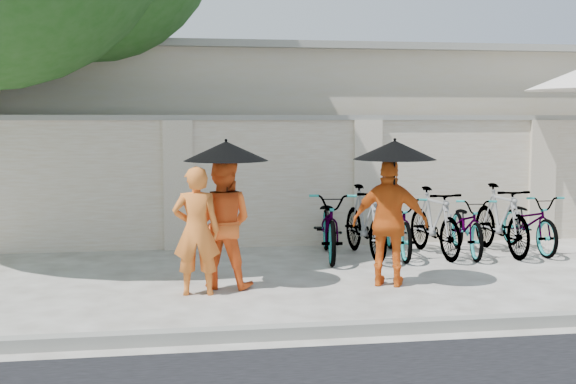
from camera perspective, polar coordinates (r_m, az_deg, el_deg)
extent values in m
plane|color=silver|center=(8.46, -1.60, -8.06)|extent=(80.00, 80.00, 0.00)
cube|color=gray|center=(6.82, 0.25, -10.98)|extent=(40.00, 0.16, 0.12)
cube|color=silver|center=(11.57, 1.28, 0.74)|extent=(20.00, 0.30, 2.00)
cube|color=#BDB3A4|center=(15.45, 2.45, 4.26)|extent=(14.00, 6.00, 3.20)
imported|color=orange|center=(8.35, -7.25, -3.07)|extent=(0.57, 0.39, 1.49)
imported|color=orange|center=(8.68, -5.24, -2.44)|extent=(0.90, 0.79, 1.57)
cylinder|color=black|center=(8.54, -4.90, 0.70)|extent=(0.02, 0.02, 0.76)
cone|color=black|center=(8.52, -4.92, 3.25)|extent=(1.00, 1.00, 0.23)
imported|color=#DC5D17|center=(8.81, 8.06, -2.42)|extent=(0.98, 0.71, 1.55)
cylinder|color=black|center=(8.68, 8.39, 0.73)|extent=(0.02, 0.02, 0.78)
cone|color=black|center=(8.65, 8.43, 3.31)|extent=(0.99, 0.99, 0.23)
imported|color=gray|center=(10.51, 3.34, -2.56)|extent=(0.91, 1.96, 0.99)
imported|color=gray|center=(10.59, 6.13, -2.35)|extent=(0.62, 1.78, 1.05)
imported|color=gray|center=(10.78, 8.75, -2.62)|extent=(0.77, 1.79, 0.91)
imported|color=gray|center=(10.87, 11.49, -2.34)|extent=(0.62, 1.71, 1.01)
imported|color=gray|center=(11.08, 14.00, -2.60)|extent=(0.80, 1.73, 0.87)
imported|color=gray|center=(11.26, 16.50, -2.09)|extent=(0.53, 1.75, 1.04)
imported|color=gray|center=(11.61, 18.53, -2.29)|extent=(0.60, 1.70, 0.89)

